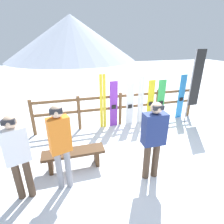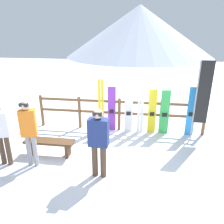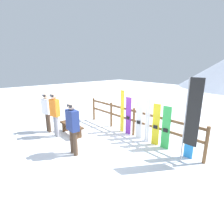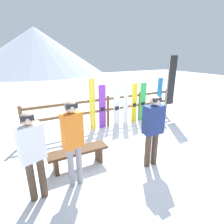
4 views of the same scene
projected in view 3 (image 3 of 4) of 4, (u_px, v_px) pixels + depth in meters
name	position (u px, v px, depth m)	size (l,w,h in m)	color
ground_plane	(92.00, 150.00, 5.72)	(40.00, 40.00, 0.00)	white
fence	(134.00, 119.00, 6.79)	(5.51, 0.10, 1.11)	brown
bench	(71.00, 127.00, 6.95)	(1.33, 0.36, 0.43)	#4C331E
person_orange	(55.00, 111.00, 6.59)	(0.40, 0.30, 1.70)	gray
person_navy	(73.00, 125.00, 5.25)	(0.44, 0.25, 1.64)	#4C3828
person_white	(47.00, 110.00, 7.09)	(0.44, 0.33, 1.61)	#4C3828
ski_pair_yellow	(122.00, 111.00, 7.14)	(0.20, 0.02, 1.74)	yellow
snowboard_purple	(128.00, 116.00, 6.91)	(0.26, 0.07, 1.50)	purple
snowboard_white	(139.00, 120.00, 6.52)	(0.26, 0.08, 1.42)	white
ski_pair_white	(147.00, 120.00, 6.22)	(0.20, 0.02, 1.60)	white
snowboard_yellow	(156.00, 125.00, 5.96)	(0.26, 0.09, 1.46)	yellow
snowboard_green	(166.00, 128.00, 5.68)	(0.29, 0.07, 1.45)	green
snowboard_blue	(190.00, 133.00, 5.07)	(0.26, 0.08, 1.58)	#288CE0
rental_flag	(191.00, 116.00, 4.58)	(0.40, 0.04, 2.42)	#99999E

